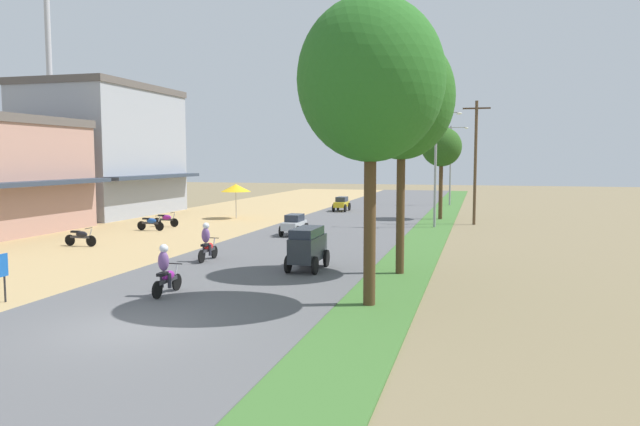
% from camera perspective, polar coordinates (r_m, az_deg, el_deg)
% --- Properties ---
extents(ground_plane, '(180.00, 180.00, 0.00)m').
position_cam_1_polar(ground_plane, '(16.40, -17.63, -10.74)').
color(ground_plane, '#7A6B4C').
extents(road_strip, '(9.00, 140.00, 0.08)m').
position_cam_1_polar(road_strip, '(16.39, -17.63, -10.60)').
color(road_strip, '#565659').
rests_on(road_strip, ground).
extents(median_strip, '(2.40, 140.00, 0.06)m').
position_cam_1_polar(median_strip, '(14.24, 2.57, -12.82)').
color(median_strip, '#3D6B2D').
rests_on(median_strip, ground).
extents(shophouse_mid, '(9.28, 12.01, 10.10)m').
position_cam_1_polar(shophouse_mid, '(49.96, -19.92, 5.61)').
color(shophouse_mid, '#999EA8').
rests_on(shophouse_mid, ground).
extents(radio_mast, '(1.10, 1.10, 24.33)m').
position_cam_1_polar(radio_mast, '(53.09, -24.62, 16.57)').
color(radio_mast, '#B2B2B7').
rests_on(radio_mast, ground).
extents(parked_motorbike_nearest, '(1.80, 0.54, 0.94)m').
position_cam_1_polar(parked_motorbike_nearest, '(32.25, -21.89, -2.09)').
color(parked_motorbike_nearest, black).
rests_on(parked_motorbike_nearest, dirt_shoulder).
extents(parked_motorbike_second, '(1.80, 0.54, 0.94)m').
position_cam_1_polar(parked_motorbike_second, '(37.85, -15.86, -0.88)').
color(parked_motorbike_second, black).
rests_on(parked_motorbike_second, dirt_shoulder).
extents(parked_motorbike_third, '(1.80, 0.54, 0.94)m').
position_cam_1_polar(parked_motorbike_third, '(39.75, -14.50, -0.56)').
color(parked_motorbike_third, black).
rests_on(parked_motorbike_third, dirt_shoulder).
extents(vendor_umbrella, '(2.20, 2.20, 2.52)m').
position_cam_1_polar(vendor_umbrella, '(44.11, -8.05, 2.39)').
color(vendor_umbrella, '#99999E').
rests_on(vendor_umbrella, dirt_shoulder).
extents(median_tree_nearest, '(4.32, 4.32, 9.09)m').
position_cam_1_polar(median_tree_nearest, '(17.83, 4.88, 12.52)').
color(median_tree_nearest, '#4C351E').
rests_on(median_tree_nearest, median_strip).
extents(median_tree_second, '(3.95, 3.95, 9.02)m').
position_cam_1_polar(median_tree_second, '(22.88, 7.83, 10.87)').
color(median_tree_second, '#4C351E').
rests_on(median_tree_second, median_strip).
extents(median_tree_third, '(2.89, 2.89, 6.66)m').
position_cam_1_polar(median_tree_third, '(44.07, 11.53, 6.17)').
color(median_tree_third, '#4C351E').
rests_on(median_tree_third, median_strip).
extents(streetlamp_near, '(3.16, 0.20, 7.42)m').
position_cam_1_polar(streetlamp_near, '(38.74, 10.98, 5.00)').
color(streetlamp_near, gray).
rests_on(streetlamp_near, median_strip).
extents(streetlamp_mid, '(3.16, 0.20, 7.45)m').
position_cam_1_polar(streetlamp_mid, '(57.63, 12.36, 5.03)').
color(streetlamp_mid, gray).
rests_on(streetlamp_mid, median_strip).
extents(utility_pole_near, '(1.80, 0.20, 8.27)m').
position_cam_1_polar(utility_pole_near, '(41.33, 14.63, 4.89)').
color(utility_pole_near, brown).
rests_on(utility_pole_near, ground).
extents(car_van_charcoal, '(1.19, 2.41, 1.67)m').
position_cam_1_polar(car_van_charcoal, '(23.44, -1.19, -3.17)').
color(car_van_charcoal, '#282D33').
rests_on(car_van_charcoal, road_strip).
extents(car_sedan_silver, '(1.10, 2.26, 1.19)m').
position_cam_1_polar(car_sedan_silver, '(34.06, -2.48, -1.02)').
color(car_sedan_silver, '#B7BCC1').
rests_on(car_sedan_silver, road_strip).
extents(car_sedan_yellow, '(1.10, 2.26, 1.19)m').
position_cam_1_polar(car_sedan_yellow, '(49.72, 2.08, 0.94)').
color(car_sedan_yellow, gold).
rests_on(car_sedan_yellow, road_strip).
extents(motorbike_foreground_rider, '(0.54, 1.80, 1.66)m').
position_cam_1_polar(motorbike_foreground_rider, '(19.78, -14.51, -5.39)').
color(motorbike_foreground_rider, black).
rests_on(motorbike_foreground_rider, road_strip).
extents(motorbike_ahead_second, '(0.54, 1.80, 1.66)m').
position_cam_1_polar(motorbike_ahead_second, '(25.91, -10.73, -2.83)').
color(motorbike_ahead_second, black).
rests_on(motorbike_ahead_second, road_strip).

